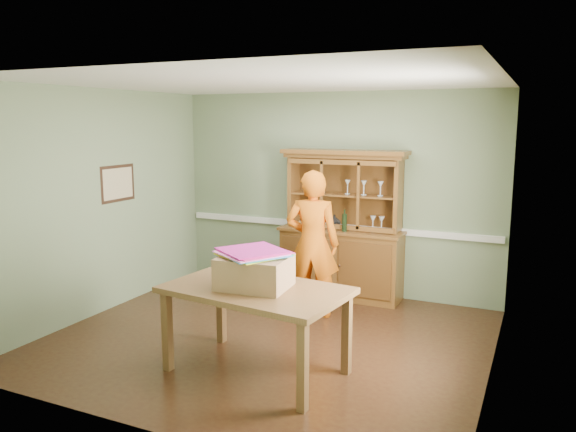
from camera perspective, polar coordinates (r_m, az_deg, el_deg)
The scene contains 14 objects.
floor at distance 6.19m, azimuth -2.03°, elevation -12.37°, with size 4.50×4.50×0.00m, color #3E2614.
ceiling at distance 5.75m, azimuth -2.20°, elevation 13.44°, with size 4.50×4.50×0.00m, color white.
wall_back at distance 7.64m, azimuth 4.68°, elevation 2.33°, with size 4.50×4.50×0.00m, color gray.
wall_left at distance 7.11m, azimuth -18.51°, elevation 1.32°, with size 4.00×4.00×0.00m, color gray.
wall_right at distance 5.22m, azimuth 20.52°, elevation -1.67°, with size 4.00×4.00×0.00m, color gray.
wall_front at distance 4.17m, azimuth -14.65°, elevation -4.11°, with size 4.50×4.50×0.00m, color gray.
chair_rail at distance 7.68m, azimuth 4.57°, elevation -1.03°, with size 4.41×0.05×0.08m, color white.
framed_map at distance 7.29m, azimuth -16.87°, elevation 3.18°, with size 0.03×0.60×0.46m.
window_panel at distance 4.90m, azimuth 20.11°, elevation -0.57°, with size 0.03×0.96×1.36m.
china_hutch at distance 7.48m, azimuth 5.51°, elevation -2.99°, with size 1.66×0.55×1.95m.
dining_table at distance 5.20m, azimuth -3.27°, elevation -8.26°, with size 1.74×1.17×0.82m.
cardboard_box at distance 5.13m, azimuth -3.43°, elevation -5.70°, with size 0.62×0.49×0.29m, color #9E7051.
kite_stack at distance 5.12m, azimuth -3.61°, elevation -3.76°, with size 0.72×0.72×0.05m.
person at distance 6.67m, azimuth 2.50°, elevation -2.83°, with size 0.64×0.42×1.76m, color orange.
Camera 1 is at (2.60, -5.12, 2.32)m, focal length 35.00 mm.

